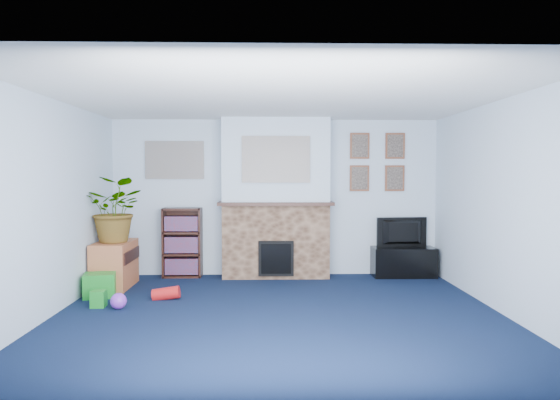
{
  "coord_description": "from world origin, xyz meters",
  "views": [
    {
      "loc": [
        -0.12,
        -5.47,
        1.57
      ],
      "look_at": [
        0.04,
        1.04,
        1.23
      ],
      "focal_mm": 32.0,
      "sensor_mm": 36.0,
      "label": 1
    }
  ],
  "objects_px": {
    "tv_stand": "(403,262)",
    "bookshelf": "(183,244)",
    "sideboard": "(115,262)",
    "television": "(403,232)"
  },
  "relations": [
    {
      "from": "tv_stand",
      "to": "bookshelf",
      "type": "xyz_separation_m",
      "value": [
        -3.37,
        0.08,
        0.28
      ]
    },
    {
      "from": "sideboard",
      "to": "bookshelf",
      "type": "bearing_deg",
      "value": 39.9
    },
    {
      "from": "tv_stand",
      "to": "sideboard",
      "type": "height_order",
      "value": "sideboard"
    },
    {
      "from": "television",
      "to": "sideboard",
      "type": "bearing_deg",
      "value": 3.28
    },
    {
      "from": "tv_stand",
      "to": "sideboard",
      "type": "relative_size",
      "value": 1.16
    },
    {
      "from": "tv_stand",
      "to": "bookshelf",
      "type": "height_order",
      "value": "bookshelf"
    },
    {
      "from": "sideboard",
      "to": "tv_stand",
      "type": "bearing_deg",
      "value": 8.27
    },
    {
      "from": "television",
      "to": "bookshelf",
      "type": "distance_m",
      "value": 3.38
    },
    {
      "from": "tv_stand",
      "to": "bookshelf",
      "type": "bearing_deg",
      "value": 178.7
    },
    {
      "from": "television",
      "to": "tv_stand",
      "type": "bearing_deg",
      "value": 84.75
    }
  ]
}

